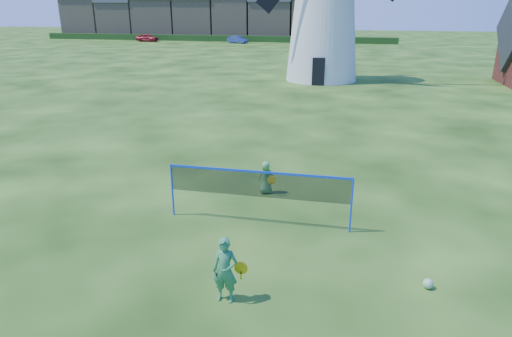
{
  "coord_description": "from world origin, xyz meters",
  "views": [
    {
      "loc": [
        2.68,
        -10.89,
        5.7
      ],
      "look_at": [
        0.2,
        0.5,
        1.5
      ],
      "focal_mm": 31.68,
      "sensor_mm": 36.0,
      "label": 1
    }
  ],
  "objects_px": {
    "player_boy": "(266,177)",
    "player_girl": "(225,270)",
    "windmill": "(324,3)",
    "play_ball": "(428,284)",
    "badminton_net": "(258,185)",
    "car_right": "(238,40)",
    "car_left": "(147,38)"
  },
  "relations": [
    {
      "from": "player_boy",
      "to": "play_ball",
      "type": "relative_size",
      "value": 4.85
    },
    {
      "from": "badminton_net",
      "to": "play_ball",
      "type": "distance_m",
      "value": 4.87
    },
    {
      "from": "windmill",
      "to": "car_left",
      "type": "bearing_deg",
      "value": 131.61
    },
    {
      "from": "windmill",
      "to": "play_ball",
      "type": "height_order",
      "value": "windmill"
    },
    {
      "from": "player_boy",
      "to": "play_ball",
      "type": "xyz_separation_m",
      "value": [
        4.4,
        -4.42,
        -0.42
      ]
    },
    {
      "from": "player_girl",
      "to": "car_left",
      "type": "bearing_deg",
      "value": 116.89
    },
    {
      "from": "player_girl",
      "to": "player_boy",
      "type": "height_order",
      "value": "player_girl"
    },
    {
      "from": "badminton_net",
      "to": "windmill",
      "type": "bearing_deg",
      "value": 90.82
    },
    {
      "from": "windmill",
      "to": "player_girl",
      "type": "xyz_separation_m",
      "value": [
        0.46,
        -29.92,
        -5.24
      ]
    },
    {
      "from": "player_boy",
      "to": "play_ball",
      "type": "distance_m",
      "value": 6.25
    },
    {
      "from": "car_left",
      "to": "car_right",
      "type": "bearing_deg",
      "value": -87.05
    },
    {
      "from": "player_boy",
      "to": "car_right",
      "type": "xyz_separation_m",
      "value": [
        -16.49,
        60.21,
        0.04
      ]
    },
    {
      "from": "windmill",
      "to": "car_left",
      "type": "height_order",
      "value": "windmill"
    },
    {
      "from": "car_left",
      "to": "windmill",
      "type": "bearing_deg",
      "value": -134.62
    },
    {
      "from": "windmill",
      "to": "badminton_net",
      "type": "height_order",
      "value": "windmill"
    },
    {
      "from": "windmill",
      "to": "player_girl",
      "type": "bearing_deg",
      "value": -89.11
    },
    {
      "from": "car_right",
      "to": "badminton_net",
      "type": "bearing_deg",
      "value": -142.63
    },
    {
      "from": "player_girl",
      "to": "car_right",
      "type": "xyz_separation_m",
      "value": [
        -16.78,
        65.95,
        -0.13
      ]
    },
    {
      "from": "badminton_net",
      "to": "player_boy",
      "type": "bearing_deg",
      "value": 95.48
    },
    {
      "from": "play_ball",
      "to": "car_right",
      "type": "distance_m",
      "value": 67.92
    },
    {
      "from": "play_ball",
      "to": "car_left",
      "type": "distance_m",
      "value": 74.56
    },
    {
      "from": "windmill",
      "to": "car_right",
      "type": "distance_m",
      "value": 39.92
    },
    {
      "from": "windmill",
      "to": "player_boy",
      "type": "bearing_deg",
      "value": -89.59
    },
    {
      "from": "player_girl",
      "to": "play_ball",
      "type": "distance_m",
      "value": 4.36
    },
    {
      "from": "player_boy",
      "to": "player_girl",
      "type": "bearing_deg",
      "value": 72.57
    },
    {
      "from": "play_ball",
      "to": "car_right",
      "type": "relative_size",
      "value": 0.06
    },
    {
      "from": "player_boy",
      "to": "badminton_net",
      "type": "bearing_deg",
      "value": 75.15
    },
    {
      "from": "play_ball",
      "to": "car_right",
      "type": "xyz_separation_m",
      "value": [
        -20.89,
        64.63,
        0.47
      ]
    },
    {
      "from": "badminton_net",
      "to": "play_ball",
      "type": "xyz_separation_m",
      "value": [
        4.2,
        -2.25,
        -1.03
      ]
    },
    {
      "from": "windmill",
      "to": "badminton_net",
      "type": "bearing_deg",
      "value": -89.18
    },
    {
      "from": "badminton_net",
      "to": "car_left",
      "type": "distance_m",
      "value": 70.57
    },
    {
      "from": "badminton_net",
      "to": "player_girl",
      "type": "height_order",
      "value": "badminton_net"
    }
  ]
}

